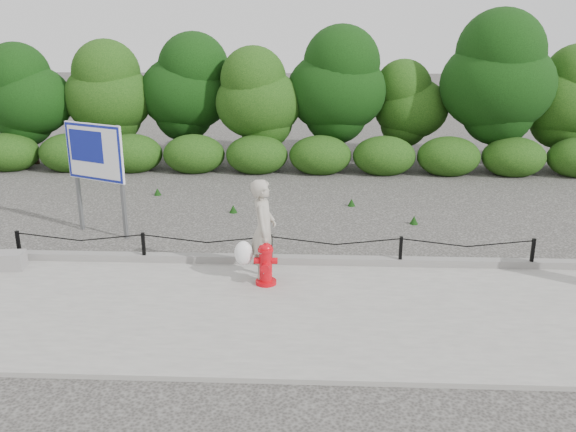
{
  "coord_description": "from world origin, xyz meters",
  "views": [
    {
      "loc": [
        0.82,
        -11.01,
        4.64
      ],
      "look_at": [
        0.32,
        0.2,
        1.0
      ],
      "focal_mm": 38.0,
      "sensor_mm": 36.0,
      "label": 1
    }
  ],
  "objects": [
    {
      "name": "curb",
      "position": [
        0.0,
        0.05,
        0.15
      ],
      "size": [
        14.0,
        0.22,
        0.14
      ],
      "primitive_type": "cube",
      "color": "slate",
      "rests_on": "sidewalk"
    },
    {
      "name": "chain_barrier",
      "position": [
        0.0,
        0.0,
        0.46
      ],
      "size": [
        10.06,
        0.06,
        0.6
      ],
      "color": "black",
      "rests_on": "sidewalk"
    },
    {
      "name": "pedestrian",
      "position": [
        -0.1,
        -0.71,
        0.99
      ],
      "size": [
        0.76,
        0.71,
        1.88
      ],
      "rotation": [
        0.0,
        0.0,
        1.52
      ],
      "color": "#A39B8C",
      "rests_on": "sidewalk"
    },
    {
      "name": "ground",
      "position": [
        0.0,
        0.0,
        0.0
      ],
      "size": [
        90.0,
        90.0,
        0.0
      ],
      "primitive_type": "plane",
      "color": "#2D2B28",
      "rests_on": "ground"
    },
    {
      "name": "advertising_sign",
      "position": [
        -3.95,
        1.77,
        1.77
      ],
      "size": [
        1.45,
        0.73,
        2.51
      ],
      "rotation": [
        0.0,
        0.0,
        -0.43
      ],
      "color": "slate",
      "rests_on": "ground"
    },
    {
      "name": "sidewalk",
      "position": [
        0.0,
        -2.0,
        0.04
      ],
      "size": [
        14.0,
        4.0,
        0.08
      ],
      "primitive_type": "cube",
      "color": "gray",
      "rests_on": "ground"
    },
    {
      "name": "treeline",
      "position": [
        0.66,
        8.91,
        2.49
      ],
      "size": [
        20.14,
        3.68,
        4.86
      ],
      "color": "black",
      "rests_on": "ground"
    },
    {
      "name": "fire_hydrant",
      "position": [
        -0.02,
        -0.95,
        0.47
      ],
      "size": [
        0.43,
        0.43,
        0.81
      ],
      "rotation": [
        0.0,
        0.0,
        0.02
      ],
      "color": "red",
      "rests_on": "sidewalk"
    }
  ]
}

